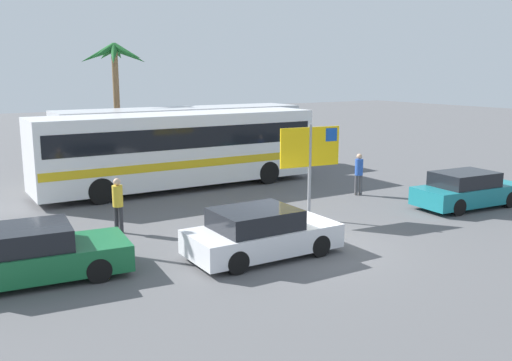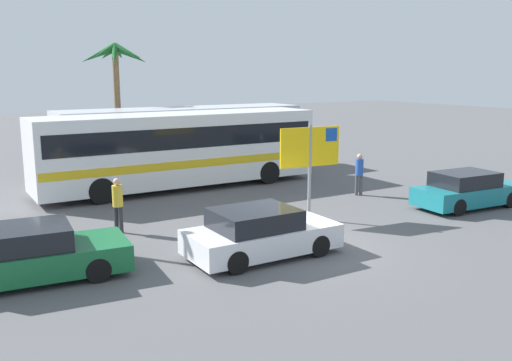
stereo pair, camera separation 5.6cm
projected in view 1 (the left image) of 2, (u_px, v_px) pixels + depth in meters
ground at (299, 247)px, 15.68m from camera, size 120.00×120.00×0.00m
bus_front_coach at (179, 146)px, 23.38m from camera, size 11.97×2.65×3.17m
bus_rear_coach at (183, 136)px, 26.98m from camera, size 11.97×2.65×3.17m
ferry_sign at (311, 151)px, 18.27m from camera, size 2.19×0.29×3.20m
car_green at (29, 255)px, 13.08m from camera, size 4.58×2.29×1.32m
car_teal at (467, 190)px, 20.23m from camera, size 4.31×1.96×1.32m
car_white at (261, 233)px, 14.82m from camera, size 4.10×1.89×1.32m
pedestrian_by_bus at (359, 171)px, 22.17m from camera, size 0.32×0.32×1.68m
pedestrian_near_sign at (118, 201)px, 16.93m from camera, size 0.32×0.32×1.71m
palm_tree_seaside at (114, 65)px, 28.24m from camera, size 3.48×3.54×6.32m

